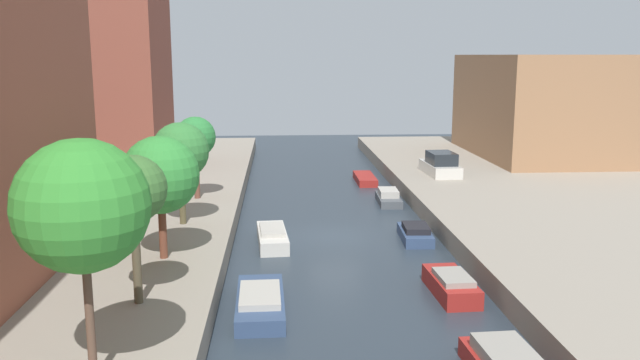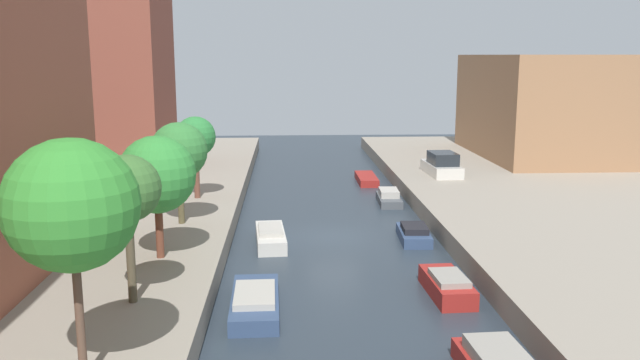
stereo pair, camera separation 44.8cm
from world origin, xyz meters
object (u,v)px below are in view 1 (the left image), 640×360
at_px(apartment_tower_far, 87,6).
at_px(moored_boat_left_1, 260,302).
at_px(moored_boat_left_2, 272,237).
at_px(moored_boat_right_2, 451,285).
at_px(street_tree_1, 133,191).
at_px(parked_car, 440,165).
at_px(street_tree_3, 180,151).
at_px(moored_boat_right_4, 388,198).
at_px(moored_boat_right_5, 365,179).
at_px(moored_boat_right_3, 415,233).
at_px(street_tree_4, 195,138).
at_px(street_tree_0, 82,206).
at_px(street_tree_2, 160,175).
at_px(low_block_right, 541,106).

bearing_deg(apartment_tower_far, moored_boat_left_1, -64.47).
distance_m(moored_boat_left_2, moored_boat_right_2, 9.86).
bearing_deg(street_tree_1, moored_boat_left_2, 66.68).
xyz_separation_m(parked_car, moored_boat_right_2, (-4.42, -19.64, -1.23)).
xyz_separation_m(street_tree_3, moored_boat_left_2, (4.22, -0.33, -4.09)).
relative_size(apartment_tower_far, moored_boat_right_4, 6.65).
bearing_deg(street_tree_1, parked_car, 55.33).
relative_size(moored_boat_left_2, moored_boat_right_2, 1.21).
height_order(moored_boat_right_2, moored_boat_right_5, moored_boat_right_2).
bearing_deg(moored_boat_right_3, moored_boat_right_4, 89.67).
xyz_separation_m(street_tree_3, parked_car, (15.39, 12.13, -2.83)).
xyz_separation_m(street_tree_4, moored_boat_right_3, (11.17, -5.73, -4.06)).
bearing_deg(street_tree_0, street_tree_1, 90.00).
height_order(moored_boat_left_1, moored_boat_right_4, moored_boat_right_4).
bearing_deg(street_tree_1, moored_boat_right_2, 13.40).
bearing_deg(street_tree_2, moored_boat_right_4, 50.07).
relative_size(low_block_right, street_tree_1, 3.23).
height_order(low_block_right, moored_boat_right_5, low_block_right).
distance_m(street_tree_4, moored_boat_left_1, 15.34).
xyz_separation_m(moored_boat_left_1, moored_boat_right_2, (7.11, 1.12, 0.06)).
distance_m(street_tree_0, moored_boat_right_4, 26.46).
distance_m(street_tree_3, moored_boat_right_4, 14.40).
distance_m(moored_boat_left_2, moored_boat_right_3, 6.95).
xyz_separation_m(moored_boat_left_2, moored_boat_right_2, (6.75, -7.18, 0.03)).
bearing_deg(street_tree_1, moored_boat_right_4, 58.31).
height_order(street_tree_3, moored_boat_right_4, street_tree_3).
relative_size(street_tree_3, moored_boat_right_2, 1.38).
xyz_separation_m(street_tree_2, moored_boat_left_1, (3.86, -3.28, -3.98)).
xyz_separation_m(low_block_right, moored_boat_right_5, (-14.67, -5.33, -4.71)).
bearing_deg(street_tree_3, moored_boat_right_5, 54.22).
height_order(street_tree_0, moored_boat_right_4, street_tree_0).
height_order(apartment_tower_far, moored_boat_right_5, apartment_tower_far).
height_order(street_tree_4, moored_boat_left_1, street_tree_4).
relative_size(street_tree_0, moored_boat_right_5, 1.47).
distance_m(street_tree_1, parked_car, 27.23).
height_order(apartment_tower_far, street_tree_0, apartment_tower_far).
xyz_separation_m(moored_boat_left_2, moored_boat_right_4, (6.99, 8.38, -0.02)).
relative_size(low_block_right, street_tree_4, 3.42).
distance_m(apartment_tower_far, street_tree_4, 16.71).
bearing_deg(moored_boat_left_1, moored_boat_right_5, 73.81).
bearing_deg(moored_boat_right_5, street_tree_1, -113.17).
bearing_deg(moored_boat_right_4, street_tree_0, -115.58).
xyz_separation_m(moored_boat_right_2, moored_boat_right_4, (0.24, 15.55, -0.05)).
height_order(parked_car, moored_boat_right_4, parked_car).
distance_m(moored_boat_left_1, moored_boat_right_3, 11.25).
xyz_separation_m(street_tree_1, street_tree_4, (-0.00, 15.77, -0.31)).
xyz_separation_m(street_tree_0, street_tree_3, (0.00, 15.38, -0.96)).
relative_size(apartment_tower_far, moored_boat_left_1, 4.88).
xyz_separation_m(apartment_tower_far, street_tree_2, (8.66, -22.94, -7.93)).
height_order(apartment_tower_far, moored_boat_right_4, apartment_tower_far).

